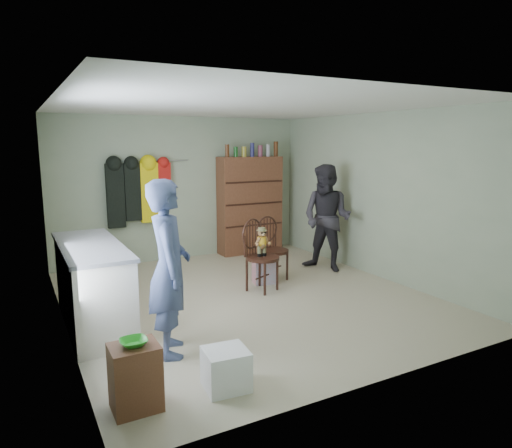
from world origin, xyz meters
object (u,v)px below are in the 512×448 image
chair_front (260,249)px  chair_far (272,246)px  counter (93,285)px  dresser (250,204)px

chair_front → chair_far: bearing=17.7°
counter → chair_front: (2.26, 0.20, 0.11)m
dresser → counter: bearing=-144.3°
chair_front → counter: bearing=160.2°
chair_front → chair_far: (0.42, 0.39, -0.07)m
counter → chair_far: chair_far is taller
chair_far → dresser: bearing=62.2°
counter → dresser: (3.20, 2.30, 0.44)m
counter → chair_far: bearing=12.4°
chair_far → dresser: size_ratio=0.46×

